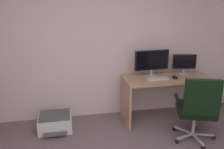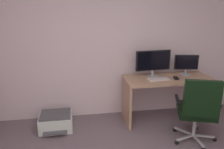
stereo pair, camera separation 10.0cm
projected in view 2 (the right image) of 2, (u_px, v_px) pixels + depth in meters
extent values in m
cube|color=silver|center=(100.00, 37.00, 3.83)|extent=(5.55, 0.10, 2.72)
cube|color=tan|center=(168.00, 79.00, 3.79)|extent=(1.41, 0.60, 0.04)
cube|color=tan|center=(126.00, 103.00, 3.79)|extent=(0.04, 0.58, 0.70)
cube|color=tan|center=(204.00, 97.00, 4.01)|extent=(0.04, 0.58, 0.70)
cylinder|color=#B2B5B7|center=(152.00, 76.00, 3.87)|extent=(0.18, 0.18, 0.01)
cylinder|color=#B2B5B7|center=(153.00, 72.00, 3.85)|extent=(0.03, 0.03, 0.11)
cube|color=black|center=(153.00, 60.00, 3.79)|extent=(0.59, 0.08, 0.33)
cube|color=black|center=(154.00, 61.00, 3.77)|extent=(0.55, 0.05, 0.30)
cylinder|color=#B2B5B7|center=(185.00, 74.00, 3.96)|extent=(0.18, 0.18, 0.01)
cylinder|color=#B2B5B7|center=(185.00, 71.00, 3.94)|extent=(0.03, 0.03, 0.09)
cube|color=black|center=(186.00, 62.00, 3.90)|extent=(0.39, 0.11, 0.25)
cube|color=black|center=(187.00, 62.00, 3.88)|extent=(0.36, 0.07, 0.23)
cube|color=silver|center=(158.00, 79.00, 3.69)|extent=(0.35, 0.15, 0.02)
cube|color=black|center=(176.00, 78.00, 3.72)|extent=(0.07, 0.10, 0.03)
cube|color=#B7BABC|center=(204.00, 136.00, 3.36)|extent=(0.29, 0.13, 0.02)
sphere|color=black|center=(215.00, 139.00, 3.34)|extent=(0.06, 0.06, 0.06)
cube|color=#B7BABC|center=(195.00, 130.00, 3.51)|extent=(0.21, 0.26, 0.02)
sphere|color=black|center=(196.00, 128.00, 3.65)|extent=(0.06, 0.06, 0.06)
cube|color=#B7BABC|center=(184.00, 131.00, 3.48)|extent=(0.20, 0.26, 0.02)
sphere|color=black|center=(175.00, 130.00, 3.60)|extent=(0.06, 0.06, 0.06)
cube|color=#B7BABC|center=(185.00, 138.00, 3.32)|extent=(0.30, 0.12, 0.02)
sphere|color=black|center=(177.00, 143.00, 3.27)|extent=(0.06, 0.06, 0.06)
cube|color=#B7BABC|center=(198.00, 141.00, 3.24)|extent=(0.04, 0.30, 0.02)
cylinder|color=#B7BABC|center=(194.00, 125.00, 3.33)|extent=(0.04, 0.04, 0.34)
cube|color=black|center=(196.00, 111.00, 3.27)|extent=(0.62, 0.62, 0.10)
cube|color=black|center=(202.00, 99.00, 2.92)|extent=(0.45, 0.21, 0.49)
cube|color=black|center=(177.00, 99.00, 3.26)|extent=(0.15, 0.33, 0.03)
cube|color=black|center=(217.00, 102.00, 3.18)|extent=(0.15, 0.33, 0.03)
cube|color=silver|center=(56.00, 122.00, 3.66)|extent=(0.50, 0.41, 0.23)
cube|color=#4C4C51|center=(56.00, 114.00, 3.63)|extent=(0.46, 0.38, 0.02)
cube|color=#4C4C51|center=(55.00, 133.00, 3.44)|extent=(0.35, 0.10, 0.01)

